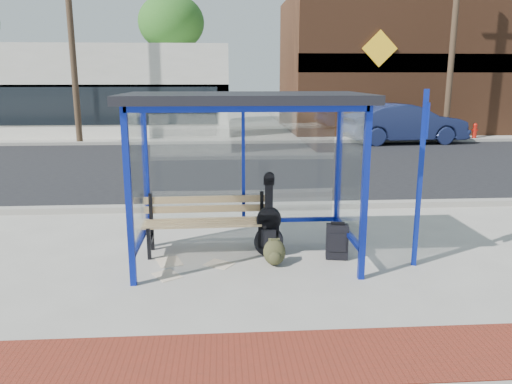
{
  "coord_description": "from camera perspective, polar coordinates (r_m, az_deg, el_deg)",
  "views": [
    {
      "loc": [
        -0.33,
        -6.88,
        2.65
      ],
      "look_at": [
        0.16,
        0.2,
        0.99
      ],
      "focal_mm": 35.0,
      "sensor_mm": 36.0,
      "label": 1
    }
  ],
  "objects": [
    {
      "name": "utility_pole_east",
      "position": [
        22.37,
        21.6,
        15.97
      ],
      "size": [
        1.6,
        0.24,
        8.0
      ],
      "color": "#4C3826",
      "rests_on": "ground"
    },
    {
      "name": "curb_near",
      "position": [
        10.13,
        -1.94,
        -1.7
      ],
      "size": [
        60.0,
        0.25,
        0.12
      ],
      "primitive_type": "cube",
      "color": "gray",
      "rests_on": "ground"
    },
    {
      "name": "tree_right",
      "position": [
        31.73,
        20.94,
        17.36
      ],
      "size": [
        3.6,
        3.6,
        7.03
      ],
      "color": "#4C3826",
      "rests_on": "ground"
    },
    {
      "name": "bench",
      "position": [
        7.66,
        -5.63,
        -3.13
      ],
      "size": [
        1.93,
        0.5,
        0.91
      ],
      "rotation": [
        0.0,
        0.0,
        0.02
      ],
      "color": "black",
      "rests_on": "ground"
    },
    {
      "name": "storefront_white",
      "position": [
        26.35,
        -23.56,
        10.64
      ],
      "size": [
        18.0,
        6.04,
        4.0
      ],
      "color": "silver",
      "rests_on": "ground"
    },
    {
      "name": "newspaper_b",
      "position": [
        6.98,
        -10.13,
        -9.37
      ],
      "size": [
        0.45,
        0.48,
        0.01
      ],
      "primitive_type": "cube",
      "rotation": [
        0.0,
        0.0,
        -1.01
      ],
      "color": "white",
      "rests_on": "ground"
    },
    {
      "name": "guitar_bag",
      "position": [
        7.49,
        1.47,
        -4.06
      ],
      "size": [
        0.45,
        0.19,
        1.2
      ],
      "rotation": [
        0.0,
        0.0,
        -0.14
      ],
      "color": "black",
      "rests_on": "ground"
    },
    {
      "name": "fire_hydrant",
      "position": [
        23.88,
        23.73,
        6.51
      ],
      "size": [
        0.3,
        0.19,
        0.66
      ],
      "rotation": [
        0.0,
        0.0,
        0.23
      ],
      "color": "#AF160C",
      "rests_on": "ground"
    },
    {
      "name": "far_sidewalk",
      "position": [
        22.05,
        -3.06,
        6.21
      ],
      "size": [
        60.0,
        4.0,
        0.01
      ],
      "primitive_type": "cube",
      "color": "#B2ADA0",
      "rests_on": "ground"
    },
    {
      "name": "brick_paver_strip",
      "position": [
        5.05,
        0.38,
        -18.48
      ],
      "size": [
        60.0,
        1.0,
        0.01
      ],
      "primitive_type": "cube",
      "color": "maroon",
      "rests_on": "ground"
    },
    {
      "name": "newspaper_a",
      "position": [
        7.46,
        -9.87,
        -7.87
      ],
      "size": [
        0.44,
        0.5,
        0.01
      ],
      "primitive_type": "cube",
      "rotation": [
        0.0,
        0.0,
        -1.24
      ],
      "color": "white",
      "rests_on": "ground"
    },
    {
      "name": "sign_post",
      "position": [
        7.23,
        18.38,
        2.46
      ],
      "size": [
        0.16,
        0.29,
        2.48
      ],
      "rotation": [
        0.0,
        0.0,
        -0.4
      ],
      "color": "navy",
      "rests_on": "ground"
    },
    {
      "name": "curb_far",
      "position": [
        20.15,
        -2.97,
        5.72
      ],
      "size": [
        60.0,
        0.25,
        0.12
      ],
      "primitive_type": "cube",
      "color": "gray",
      "rests_on": "ground"
    },
    {
      "name": "newspaper_c",
      "position": [
        7.28,
        -4.21,
        -8.22
      ],
      "size": [
        0.48,
        0.45,
        0.01
      ],
      "primitive_type": "cube",
      "rotation": [
        0.0,
        0.0,
        2.55
      ],
      "color": "white",
      "rests_on": "ground"
    },
    {
      "name": "ground",
      "position": [
        7.38,
        -1.14,
        -7.91
      ],
      "size": [
        120.0,
        120.0,
        0.0
      ],
      "primitive_type": "plane",
      "color": "#B2ADA0",
      "rests_on": "ground"
    },
    {
      "name": "tree_mid",
      "position": [
        29.14,
        -9.66,
        18.46
      ],
      "size": [
        3.6,
        3.6,
        7.03
      ],
      "color": "#4C3826",
      "rests_on": "ground"
    },
    {
      "name": "utility_pole_west",
      "position": [
        21.11,
        -20.34,
        16.3
      ],
      "size": [
        1.6,
        0.24,
        8.0
      ],
      "color": "#4C3826",
      "rests_on": "ground"
    },
    {
      "name": "bus_shelter",
      "position": [
        6.99,
        -1.24,
        8.37
      ],
      "size": [
        3.3,
        1.8,
        2.42
      ],
      "color": "#0E1F9A",
      "rests_on": "ground"
    },
    {
      "name": "suitcase",
      "position": [
        7.5,
        9.24,
        -5.62
      ],
      "size": [
        0.35,
        0.26,
        0.56
      ],
      "rotation": [
        0.0,
        0.0,
        -0.17
      ],
      "color": "black",
      "rests_on": "ground"
    },
    {
      "name": "storefront_brown",
      "position": [
        26.71,
        14.68,
        13.89
      ],
      "size": [
        10.0,
        7.08,
        6.4
      ],
      "color": "#59331E",
      "rests_on": "ground"
    },
    {
      "name": "parked_car",
      "position": [
        21.05,
        16.64,
        7.51
      ],
      "size": [
        4.91,
        2.04,
        1.58
      ],
      "primitive_type": "imported",
      "rotation": [
        0.0,
        0.0,
        1.65
      ],
      "color": "#1C254E",
      "rests_on": "ground"
    },
    {
      "name": "street_asphalt",
      "position": [
        15.12,
        -2.62,
        3.02
      ],
      "size": [
        60.0,
        10.0,
        0.0
      ],
      "primitive_type": "cube",
      "color": "black",
      "rests_on": "ground"
    },
    {
      "name": "backpack",
      "position": [
        7.18,
        2.13,
        -6.97
      ],
      "size": [
        0.33,
        0.3,
        0.38
      ],
      "rotation": [
        0.0,
        0.0,
        -0.02
      ],
      "color": "#32331C",
      "rests_on": "ground"
    }
  ]
}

